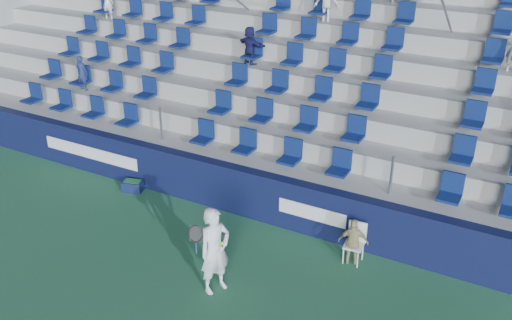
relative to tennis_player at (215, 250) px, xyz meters
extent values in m
plane|color=#2B6541|center=(-0.61, -0.43, -0.90)|extent=(70.00, 70.00, 0.00)
cube|color=#10153B|center=(-0.61, 2.72, -0.30)|extent=(24.00, 0.30, 1.20)
cube|color=white|center=(-5.61, 2.56, -0.28)|extent=(3.20, 0.02, 0.34)
cube|color=white|center=(0.89, 2.56, -0.28)|extent=(1.60, 0.02, 0.34)
cube|color=#9D9C97|center=(-0.61, 3.30, -0.30)|extent=(24.00, 0.85, 1.20)
cube|color=#9D9C97|center=(-0.61, 4.15, -0.05)|extent=(24.00, 0.85, 1.70)
cube|color=#9D9C97|center=(-0.61, 5.00, 0.20)|extent=(24.00, 0.85, 2.20)
cube|color=#9D9C97|center=(-0.61, 5.85, 0.45)|extent=(24.00, 0.85, 2.70)
cube|color=#9D9C97|center=(-0.61, 6.70, 0.70)|extent=(24.00, 0.85, 3.20)
cube|color=#9D9C97|center=(-0.61, 7.55, 0.95)|extent=(24.00, 0.85, 3.70)
cube|color=#9D9C97|center=(-0.61, 8.40, 1.20)|extent=(24.00, 0.85, 4.20)
cube|color=#9D9C97|center=(-0.61, 9.25, 1.45)|extent=(24.00, 0.85, 4.70)
cube|color=#9D9C97|center=(-0.61, 10.10, 1.70)|extent=(24.00, 0.85, 5.20)
cube|color=#9D9C97|center=(-0.61, 10.77, 2.20)|extent=(24.00, 0.50, 6.20)
cube|color=#9D9C97|center=(-12.46, 6.70, 1.70)|extent=(0.30, 7.65, 5.20)
cube|color=#0D1E52|center=(-0.61, 3.30, 0.65)|extent=(16.05, 0.50, 0.70)
cube|color=#0D1E52|center=(-0.61, 4.15, 1.15)|extent=(16.05, 0.50, 0.70)
cube|color=#0D1E52|center=(-0.61, 5.00, 1.65)|extent=(16.05, 0.50, 0.70)
cube|color=#0D1E52|center=(-0.61, 5.85, 2.15)|extent=(16.05, 0.50, 0.70)
cube|color=#0D1E52|center=(-0.61, 6.70, 2.65)|extent=(16.05, 0.50, 0.70)
cube|color=#0D1E52|center=(-0.61, 7.55, 3.15)|extent=(16.05, 0.50, 0.70)
cylinder|color=gray|center=(2.39, 6.70, 3.45)|extent=(0.06, 7.68, 4.55)
imported|color=silver|center=(-8.21, 6.65, 2.82)|extent=(0.44, 0.36, 1.04)
imported|color=navy|center=(-7.11, 4.10, 1.31)|extent=(0.39, 0.27, 1.02)
imported|color=#191B4D|center=(-2.47, 5.80, 2.32)|extent=(1.00, 0.58, 1.03)
imported|color=beige|center=(-0.98, 7.50, 3.36)|extent=(0.79, 0.54, 1.12)
imported|color=white|center=(0.00, 0.00, 0.00)|extent=(0.65, 0.77, 1.79)
cylinder|color=navy|center=(-0.25, -0.25, 0.14)|extent=(0.03, 0.03, 0.28)
torus|color=black|center=(-0.25, -0.25, 0.44)|extent=(0.30, 0.17, 0.28)
plane|color=#262626|center=(-0.25, -0.25, 0.44)|extent=(0.30, 0.16, 0.29)
sphere|color=#BCD932|center=(0.25, -0.20, 0.30)|extent=(0.07, 0.07, 0.07)
sphere|color=#BCD932|center=(0.25, -0.14, 0.33)|extent=(0.07, 0.07, 0.07)
cube|color=white|center=(2.04, 2.12, -0.50)|extent=(0.42, 0.42, 0.04)
cube|color=white|center=(2.04, 2.31, -0.26)|extent=(0.39, 0.08, 0.48)
cylinder|color=white|center=(1.88, 1.97, -0.71)|extent=(0.03, 0.03, 0.39)
cylinder|color=white|center=(2.19, 1.97, -0.71)|extent=(0.03, 0.03, 0.39)
cylinder|color=white|center=(1.88, 2.28, -0.71)|extent=(0.03, 0.03, 0.39)
cylinder|color=white|center=(2.19, 2.28, -0.71)|extent=(0.03, 0.03, 0.39)
imported|color=tan|center=(2.04, 2.07, -0.37)|extent=(0.66, 0.42, 1.05)
cube|color=#10193E|center=(-4.00, 2.32, -0.76)|extent=(0.59, 0.46, 0.28)
cube|color=#1E662D|center=(-4.00, 2.32, -0.69)|extent=(0.47, 0.35, 0.17)
camera|label=1|loc=(4.98, -7.49, 6.26)|focal=40.00mm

